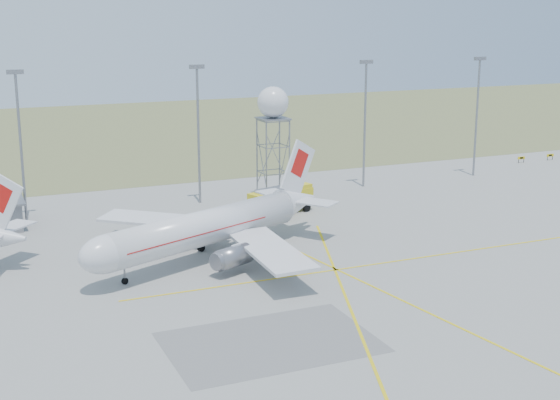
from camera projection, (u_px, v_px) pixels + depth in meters
name	position (u px, v px, depth m)	size (l,w,h in m)	color
grass_strip	(145.00, 131.00, 186.80)	(400.00, 120.00, 0.03)	#616F3D
mast_a	(20.00, 133.00, 104.44)	(2.20, 0.50, 20.50)	gray
mast_b	(198.00, 123.00, 114.12)	(2.20, 0.50, 20.50)	gray
mast_c	(365.00, 113.00, 124.97)	(2.20, 0.50, 20.50)	gray
mast_d	(477.00, 107.00, 133.49)	(2.20, 0.50, 20.50)	gray
taxi_sign_near	(521.00, 158.00, 147.51)	(1.60, 0.17, 1.20)	black
taxi_sign_far	(550.00, 156.00, 150.22)	(1.60, 0.17, 1.20)	black
airliner_main	(208.00, 228.00, 89.48)	(34.26, 31.98, 12.21)	silver
radar_tower	(273.00, 136.00, 117.81)	(4.72, 4.72, 17.08)	gray
fire_truck	(282.00, 200.00, 110.59)	(10.19, 6.06, 3.87)	gold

